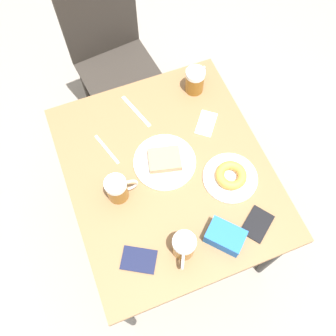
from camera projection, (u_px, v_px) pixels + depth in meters
name	position (u px, v px, depth m)	size (l,w,h in m)	color
ground_plane	(168.00, 222.00, 2.16)	(8.00, 8.00, 0.00)	gray
table	(168.00, 176.00, 1.58)	(0.81, 0.95, 0.70)	olive
chair	(110.00, 48.00, 1.99)	(0.44, 0.44, 0.94)	#2D2823
plate_with_cake	(164.00, 161.00, 1.53)	(0.26, 0.26, 0.04)	white
plate_with_donut	(231.00, 176.00, 1.49)	(0.22, 0.22, 0.05)	white
beer_mug_left	(184.00, 246.00, 1.33)	(0.08, 0.12, 0.12)	#8C5619
beer_mug_center	(195.00, 80.00, 1.65)	(0.12, 0.09, 0.12)	#8C5619
beer_mug_right	(118.00, 189.00, 1.43)	(0.13, 0.08, 0.12)	#8C5619
napkin_folded	(206.00, 123.00, 1.62)	(0.13, 0.14, 0.00)	white
fork	(107.00, 149.00, 1.57)	(0.06, 0.16, 0.00)	silver
knife	(136.00, 111.00, 1.65)	(0.07, 0.19, 0.00)	silver
passport_near_edge	(139.00, 260.00, 1.37)	(0.15, 0.14, 0.01)	#141938
passport_far_edge	(257.00, 224.00, 1.42)	(0.15, 0.15, 0.01)	black
blue_pouch	(225.00, 236.00, 1.37)	(0.16, 0.16, 0.07)	blue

